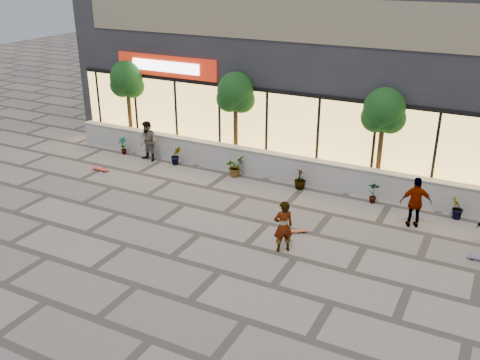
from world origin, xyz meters
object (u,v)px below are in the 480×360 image
at_px(skater_center, 283,226).
at_px(skater_right_near, 416,203).
at_px(tree_mideast, 384,113).
at_px(tree_midwest, 236,95).
at_px(tree_west, 127,81).
at_px(skater_left, 148,141).
at_px(skateboard_center, 296,231).
at_px(skateboard_left, 100,169).

relative_size(skater_center, skater_right_near, 0.95).
xyz_separation_m(tree_mideast, skater_right_near, (1.82, -2.45, -2.13)).
bearing_deg(skater_right_near, skater_center, 27.37).
bearing_deg(tree_midwest, tree_west, 180.00).
relative_size(tree_midwest, skater_center, 2.40).
bearing_deg(tree_midwest, tree_mideast, 0.00).
bearing_deg(tree_west, skater_right_near, -10.41).
relative_size(tree_mideast, skater_right_near, 2.28).
height_order(tree_west, skater_left, tree_west).
height_order(tree_midwest, skater_right_near, tree_midwest).
bearing_deg(tree_west, skater_left, -35.00).
relative_size(skater_right_near, skateboard_center, 2.39).
height_order(tree_mideast, skateboard_left, tree_mideast).
bearing_deg(skater_right_near, tree_mideast, -72.63).
xyz_separation_m(skateboard_center, skateboard_left, (-9.18, 1.32, 0.01)).
relative_size(tree_mideast, skateboard_center, 5.44).
xyz_separation_m(skater_center, skateboard_left, (-9.22, 2.55, -0.74)).
bearing_deg(tree_mideast, skateboard_center, -107.06).
distance_m(tree_west, tree_midwest, 5.50).
height_order(tree_mideast, skater_right_near, tree_mideast).
height_order(tree_west, tree_midwest, same).
bearing_deg(tree_west, skater_center, -29.95).
bearing_deg(tree_midwest, skateboard_left, -144.45).
height_order(skater_center, skateboard_center, skater_center).
distance_m(skater_center, skater_right_near, 4.66).
relative_size(tree_midwest, skater_left, 2.24).
distance_m(tree_mideast, skateboard_center, 5.63).
bearing_deg(skateboard_left, skater_right_near, 4.18).
bearing_deg(skateboard_center, tree_midwest, 101.92).
relative_size(tree_midwest, skateboard_center, 5.44).
distance_m(tree_mideast, skater_right_near, 3.72).
bearing_deg(skateboard_left, tree_midwest, 35.86).
height_order(tree_mideast, skateboard_center, tree_mideast).
height_order(tree_midwest, skater_center, tree_midwest).
relative_size(tree_midwest, skater_right_near, 2.28).
xyz_separation_m(tree_mideast, skateboard_center, (-1.41, -4.61, -2.91)).
bearing_deg(skater_right_near, skater_left, -24.58).
height_order(tree_west, tree_mideast, same).
relative_size(tree_mideast, skater_center, 2.40).
bearing_deg(skateboard_left, skateboard_center, -7.89).
height_order(tree_midwest, skateboard_center, tree_midwest).
bearing_deg(tree_west, skateboard_center, -24.56).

